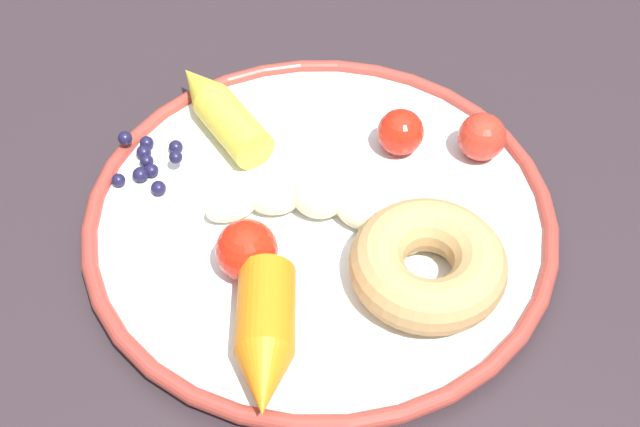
% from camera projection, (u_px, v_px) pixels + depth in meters
% --- Properties ---
extents(dining_table, '(1.14, 0.79, 0.75)m').
position_uv_depth(dining_table, '(301.00, 312.00, 0.66)').
color(dining_table, '#2D2328').
rests_on(dining_table, ground_plane).
extents(plate, '(0.34, 0.34, 0.02)m').
position_uv_depth(plate, '(320.00, 216.00, 0.59)').
color(plate, white).
rests_on(plate, dining_table).
extents(banana, '(0.07, 0.16, 0.03)m').
position_uv_depth(banana, '(317.00, 207.00, 0.57)').
color(banana, beige).
rests_on(banana, plate).
extents(carrot_orange, '(0.11, 0.08, 0.04)m').
position_uv_depth(carrot_orange, '(265.00, 338.00, 0.50)').
color(carrot_orange, orange).
rests_on(carrot_orange, plate).
extents(carrot_yellow, '(0.08, 0.12, 0.03)m').
position_uv_depth(carrot_yellow, '(219.00, 109.00, 0.63)').
color(carrot_yellow, yellow).
rests_on(carrot_yellow, plate).
extents(donut, '(0.11, 0.11, 0.04)m').
position_uv_depth(donut, '(426.00, 269.00, 0.53)').
color(donut, tan).
rests_on(donut, plate).
extents(blueberry_pile, '(0.06, 0.06, 0.02)m').
position_uv_depth(blueberry_pile, '(148.00, 161.00, 0.61)').
color(blueberry_pile, '#191638').
rests_on(blueberry_pile, plate).
extents(tomato_near, '(0.04, 0.04, 0.04)m').
position_uv_depth(tomato_near, '(482.00, 137.00, 0.61)').
color(tomato_near, red).
rests_on(tomato_near, plate).
extents(tomato_mid, '(0.04, 0.04, 0.04)m').
position_uv_depth(tomato_mid, '(401.00, 132.00, 0.61)').
color(tomato_mid, red).
rests_on(tomato_mid, plate).
extents(tomato_far, '(0.04, 0.04, 0.04)m').
position_uv_depth(tomato_far, '(247.00, 250.00, 0.54)').
color(tomato_far, red).
rests_on(tomato_far, plate).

